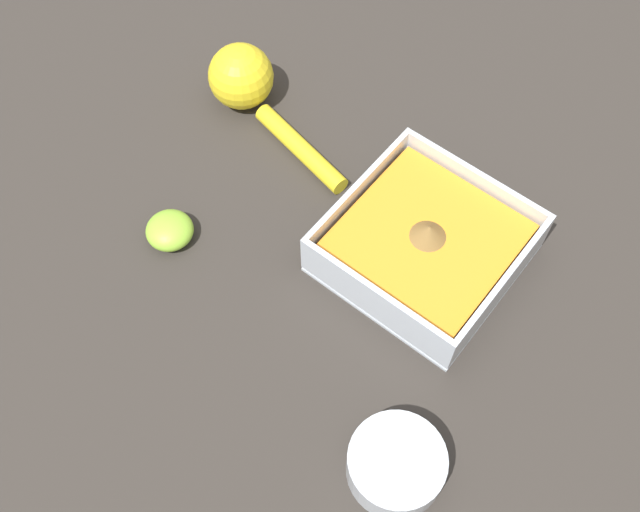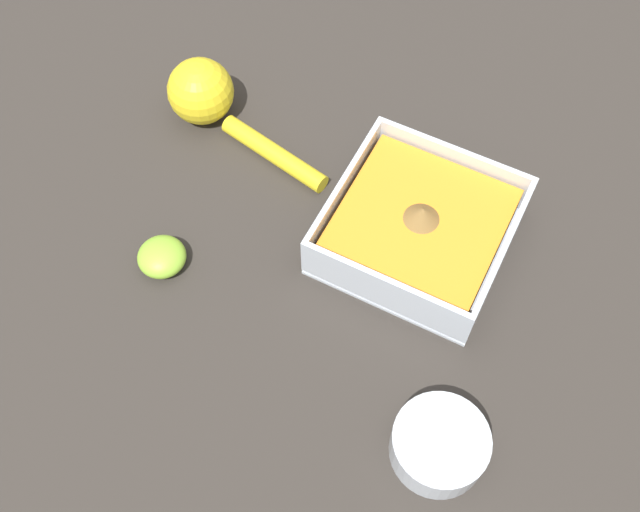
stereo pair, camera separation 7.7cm
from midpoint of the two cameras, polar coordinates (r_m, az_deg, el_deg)
The scene contains 5 objects.
ground_plane at distance 0.79m, azimuth 5.49°, elevation -2.75°, with size 4.00×4.00×0.00m, color #332D28.
square_dish at distance 0.80m, azimuth 4.83°, elevation 1.80°, with size 0.19×0.19×0.06m.
spice_bowl at distance 0.71m, azimuth 5.92°, elevation -14.46°, with size 0.09×0.09×0.04m.
lemon_squeezer at distance 0.90m, azimuth -10.88°, elevation 11.50°, with size 0.22×0.09×0.08m.
lemon_half at distance 0.81m, azimuth -14.63°, elevation -0.29°, with size 0.05×0.05×0.03m.
Camera 2 is at (0.07, -0.38, 0.70)m, focal length 42.00 mm.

